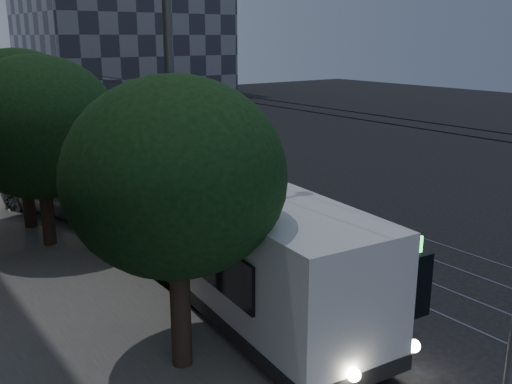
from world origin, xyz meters
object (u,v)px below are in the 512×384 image
object	(u,v)px
car_white_a	(18,159)
car_white_b	(14,157)
pickup_silver	(78,193)
trolleybus	(212,228)
streetlamp_near	(186,69)

from	to	relation	value
car_white_a	car_white_b	xyz separation A→B (m)	(0.00, 1.01, -0.08)
pickup_silver	car_white_a	world-z (taller)	pickup_silver
trolleybus	car_white_b	size ratio (longest dim) A/B	2.73
trolleybus	car_white_a	bearing A→B (deg)	97.70
car_white_b	car_white_a	bearing A→B (deg)	-82.70
trolleybus	car_white_a	xyz separation A→B (m)	(-0.67, 18.55, -1.02)
streetlamp_near	car_white_a	bearing A→B (deg)	86.98
car_white_b	pickup_silver	bearing A→B (deg)	-82.70
car_white_b	streetlamp_near	size ratio (longest dim) A/B	0.45
car_white_a	pickup_silver	bearing A→B (deg)	-86.32
pickup_silver	car_white_b	size ratio (longest dim) A/B	1.35
trolleybus	pickup_silver	world-z (taller)	trolleybus
trolleybus	pickup_silver	size ratio (longest dim) A/B	2.02
pickup_silver	streetlamp_near	bearing A→B (deg)	-119.34
car_white_a	car_white_b	world-z (taller)	car_white_a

